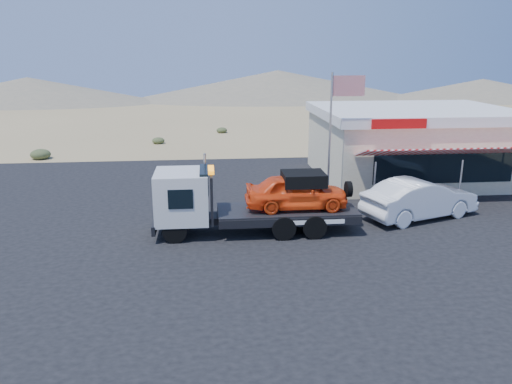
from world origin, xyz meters
TOP-DOWN VIEW (x-y plane):
  - ground at (0.00, 0.00)m, footprint 120.00×120.00m
  - asphalt_lot at (2.00, 3.00)m, footprint 32.00×24.00m
  - tow_truck at (0.77, 1.06)m, footprint 7.79×2.31m
  - white_sedan at (8.09, 2.05)m, footprint 5.39×3.38m
  - jerky_store at (10.50, 8.97)m, footprint 10.40×9.97m
  - flagpole at (4.93, 4.50)m, footprint 1.55×0.10m
  - distant_hills at (-9.77, 55.14)m, footprint 126.00×48.00m

SIDE VIEW (x-z plane):
  - ground at x=0.00m, z-range 0.00..0.00m
  - asphalt_lot at x=2.00m, z-range 0.00..0.02m
  - white_sedan at x=8.09m, z-range 0.02..1.70m
  - tow_truck at x=0.77m, z-range 0.10..2.71m
  - distant_hills at x=-9.77m, z-range -0.21..3.99m
  - jerky_store at x=10.50m, z-range 0.04..3.94m
  - flagpole at x=4.93m, z-range 0.76..6.76m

